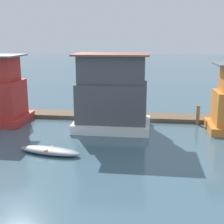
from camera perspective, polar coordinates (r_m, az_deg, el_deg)
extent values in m
plane|color=#426070|center=(23.22, 0.31, -2.78)|extent=(200.00, 200.00, 0.00)
cube|color=brown|center=(25.77, 1.03, -0.77)|extent=(33.80, 1.97, 0.30)
cube|color=white|center=(22.70, 0.02, -2.33)|extent=(5.41, 3.67, 0.64)
cube|color=#4C4C51|center=(22.29, 0.03, 1.88)|extent=(4.86, 3.12, 2.77)
cube|color=#4C4C51|center=(21.94, 0.03, 7.86)|extent=(4.53, 2.79, 1.90)
cube|color=brown|center=(21.86, 0.03, 10.49)|extent=(5.16, 3.42, 0.12)
ellipsoid|color=gray|center=(18.38, -11.36, -6.95)|extent=(3.91, 1.75, 0.37)
cube|color=#997F60|center=(18.33, -11.38, -6.57)|extent=(0.32, 0.90, 0.08)
cylinder|color=#846B4C|center=(24.56, 15.44, -0.57)|extent=(0.25, 0.25, 1.49)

